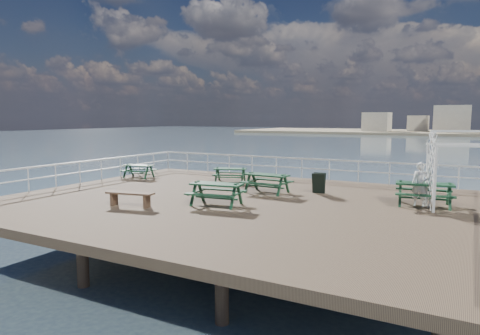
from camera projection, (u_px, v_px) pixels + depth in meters
name	position (u px, v px, depth m)	size (l,w,h in m)	color
ground	(240.00, 204.00, 16.61)	(18.00, 14.00, 0.30)	brown
railing	(266.00, 171.00, 18.77)	(17.77, 13.76, 1.10)	silver
picnic_table_a	(139.00, 168.00, 22.86)	(1.74, 1.47, 0.77)	#14381F
picnic_table_b	(230.00, 172.00, 21.31)	(1.91, 1.72, 0.77)	#14381F
picnic_table_c	(424.00, 189.00, 15.49)	(2.16, 1.83, 0.96)	#14381F
picnic_table_d	(267.00, 179.00, 18.22)	(1.94, 1.60, 0.90)	#14381F
picnic_table_e	(216.00, 189.00, 15.64)	(2.06, 1.75, 0.92)	#14381F
flat_bench_near	(130.00, 196.00, 15.42)	(1.85, 0.76, 0.52)	brown
trellis_arbor	(463.00, 175.00, 14.64)	(2.48, 1.79, 2.77)	silver
sandwich_board	(319.00, 183.00, 18.12)	(0.56, 0.44, 0.87)	black
person	(420.00, 184.00, 15.41)	(0.58, 0.38, 1.60)	white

